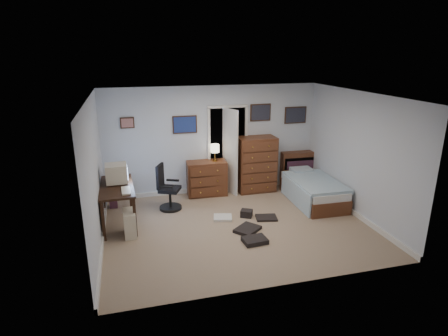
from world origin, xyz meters
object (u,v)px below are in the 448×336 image
Objects in this scene: computer_desk at (112,195)px; office_chair at (167,192)px; tall_dresser at (256,164)px; bed at (313,190)px; low_dresser at (207,178)px.

office_chair is at bearing 20.99° from computer_desk.
tall_dresser reaches higher than office_chair.
computer_desk is 1.22m from office_chair.
tall_dresser reaches higher than bed.
tall_dresser is (1.20, -0.02, 0.25)m from low_dresser.
computer_desk reaches higher than bed.
low_dresser is 0.51× the size of bed.
tall_dresser is at bearing 2.10° from low_dresser.
low_dresser is at bearing 56.08° from office_chair.
low_dresser reaches higher than computer_desk.
tall_dresser is at bearing 136.46° from bed.
office_chair is 0.75× the size of tall_dresser.
tall_dresser is at bearing 15.46° from computer_desk.
tall_dresser is 0.74× the size of bed.
low_dresser is 0.69× the size of tall_dresser.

